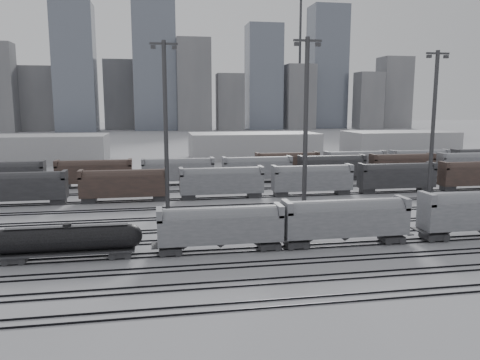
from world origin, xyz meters
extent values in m
plane|color=#BBBBC0|center=(0.00, 0.00, 0.00)|extent=(900.00, 900.00, 0.00)
cube|color=black|center=(0.00, -14.72, 0.08)|extent=(220.00, 0.07, 0.16)
cube|color=black|center=(0.00, -13.28, 0.08)|extent=(220.00, 0.07, 0.16)
cube|color=black|center=(0.00, -9.72, 0.08)|extent=(220.00, 0.07, 0.16)
cube|color=black|center=(0.00, -8.28, 0.08)|extent=(220.00, 0.07, 0.16)
cube|color=black|center=(0.00, -4.72, 0.08)|extent=(220.00, 0.07, 0.16)
cube|color=black|center=(0.00, -3.28, 0.08)|extent=(220.00, 0.07, 0.16)
cube|color=black|center=(0.00, 0.28, 0.08)|extent=(220.00, 0.07, 0.16)
cube|color=black|center=(0.00, 1.72, 0.08)|extent=(220.00, 0.07, 0.16)
cube|color=black|center=(0.00, 5.28, 0.08)|extent=(220.00, 0.07, 0.16)
cube|color=black|center=(0.00, 6.72, 0.08)|extent=(220.00, 0.07, 0.16)
cube|color=black|center=(0.00, 10.28, 0.08)|extent=(220.00, 0.07, 0.16)
cube|color=black|center=(0.00, 11.72, 0.08)|extent=(220.00, 0.07, 0.16)
cube|color=black|center=(0.00, 17.28, 0.08)|extent=(220.00, 0.07, 0.16)
cube|color=black|center=(0.00, 18.72, 0.08)|extent=(220.00, 0.07, 0.16)
cube|color=black|center=(0.00, 24.28, 0.08)|extent=(220.00, 0.07, 0.16)
cube|color=black|center=(0.00, 25.72, 0.08)|extent=(220.00, 0.07, 0.16)
cube|color=black|center=(0.00, 31.28, 0.08)|extent=(220.00, 0.07, 0.16)
cube|color=black|center=(0.00, 32.72, 0.08)|extent=(220.00, 0.07, 0.16)
cube|color=black|center=(0.00, 39.28, 0.08)|extent=(220.00, 0.07, 0.16)
cube|color=black|center=(0.00, 40.72, 0.08)|extent=(220.00, 0.07, 0.16)
cube|color=black|center=(0.00, 47.28, 0.08)|extent=(220.00, 0.07, 0.16)
cube|color=black|center=(0.00, 48.72, 0.08)|extent=(220.00, 0.07, 0.16)
cube|color=black|center=(0.00, 55.28, 0.08)|extent=(220.00, 0.07, 0.16)
cube|color=black|center=(0.00, 56.72, 0.08)|extent=(220.00, 0.07, 0.16)
cube|color=#262629|center=(-35.43, 1.00, 0.50)|extent=(2.35, 1.90, 0.63)
cube|color=#262629|center=(-24.59, 1.00, 0.50)|extent=(2.35, 1.90, 0.63)
cube|color=#262629|center=(-30.01, 1.00, 0.95)|extent=(14.01, 2.44, 0.23)
cylinder|color=black|center=(-30.01, 1.00, 2.40)|extent=(13.11, 2.62, 2.62)
sphere|color=black|center=(-36.56, 1.00, 2.40)|extent=(2.62, 2.62, 2.62)
sphere|color=black|center=(-23.46, 1.00, 2.40)|extent=(2.62, 2.62, 2.62)
cylinder|color=black|center=(-30.01, 1.00, 3.84)|extent=(0.90, 0.90, 0.45)
cube|color=#262629|center=(-30.01, 1.00, 3.75)|extent=(12.65, 0.81, 0.05)
cube|color=#262629|center=(-19.12, 1.00, 0.52)|extent=(2.46, 1.99, 0.66)
cube|color=#262629|center=(-7.77, 1.00, 0.52)|extent=(2.46, 1.99, 0.66)
cube|color=gray|center=(-13.45, 1.00, 2.74)|extent=(14.19, 2.84, 3.03)
cylinder|color=gray|center=(-13.45, 1.00, 3.88)|extent=(12.87, 2.74, 2.74)
cube|color=gray|center=(-20.26, 1.00, 4.64)|extent=(0.66, 2.84, 1.32)
cube|color=gray|center=(-6.64, 1.00, 4.64)|extent=(0.66, 2.84, 1.32)
cone|color=#262629|center=(-13.45, 1.00, 0.90)|extent=(2.27, 2.27, 0.85)
cube|color=#262629|center=(-4.46, 1.00, 0.55)|extent=(2.61, 2.11, 0.70)
cube|color=#262629|center=(7.60, 1.00, 0.55)|extent=(2.61, 2.11, 0.70)
cube|color=gray|center=(1.57, 1.00, 2.91)|extent=(15.08, 3.02, 3.22)
cylinder|color=gray|center=(1.57, 1.00, 4.12)|extent=(13.67, 2.91, 2.91)
cube|color=gray|center=(-5.66, 1.00, 4.93)|extent=(0.70, 3.02, 1.41)
cube|color=gray|center=(8.81, 1.00, 4.93)|extent=(0.70, 3.02, 1.41)
cone|color=#262629|center=(1.57, 1.00, 0.95)|extent=(2.41, 2.41, 0.90)
cube|color=#262629|center=(13.29, 1.00, 0.59)|extent=(2.80, 2.26, 0.75)
cube|color=gray|center=(12.00, 1.00, 5.28)|extent=(0.75, 3.23, 1.51)
cylinder|color=#343436|center=(-18.86, 23.02, 13.11)|extent=(0.67, 0.67, 26.23)
cube|color=#343436|center=(-18.86, 23.02, 25.70)|extent=(4.20, 0.31, 0.31)
cube|color=#343436|center=(-20.44, 23.02, 25.18)|extent=(0.73, 0.52, 0.52)
cube|color=#343436|center=(-17.29, 23.02, 25.18)|extent=(0.73, 0.52, 0.52)
cylinder|color=#343436|center=(1.33, 16.16, 13.13)|extent=(0.67, 0.67, 26.26)
cube|color=#343436|center=(1.33, 16.16, 25.73)|extent=(4.20, 0.32, 0.32)
cube|color=#343436|center=(-0.25, 16.16, 25.21)|extent=(0.74, 0.53, 0.53)
cube|color=#343436|center=(2.90, 16.16, 25.21)|extent=(0.74, 0.53, 0.53)
cylinder|color=#343436|center=(25.52, 21.88, 12.76)|extent=(0.65, 0.65, 25.52)
cube|color=#343436|center=(25.52, 21.88, 25.01)|extent=(4.08, 0.31, 0.31)
cube|color=#343436|center=(23.99, 21.88, 24.50)|extent=(0.71, 0.51, 0.51)
cube|color=#343436|center=(27.05, 21.88, 24.50)|extent=(0.71, 0.51, 0.51)
cube|color=#262629|center=(-43.00, 32.00, 2.80)|extent=(15.00, 3.00, 5.60)
cube|color=#48342D|center=(-26.00, 32.00, 2.80)|extent=(15.00, 3.00, 5.60)
cube|color=gray|center=(-9.00, 32.00, 2.80)|extent=(15.00, 3.00, 5.60)
cube|color=gray|center=(8.00, 32.00, 2.80)|extent=(15.00, 3.00, 5.60)
cube|color=#262629|center=(25.00, 32.00, 2.80)|extent=(15.00, 3.00, 5.60)
cube|color=#48342D|center=(42.00, 32.00, 2.80)|extent=(15.00, 3.00, 5.60)
cube|color=#262629|center=(-50.00, 48.00, 2.80)|extent=(15.00, 3.00, 5.60)
cube|color=#48342D|center=(-33.00, 48.00, 2.80)|extent=(15.00, 3.00, 5.60)
cube|color=gray|center=(-16.00, 48.00, 2.80)|extent=(15.00, 3.00, 5.60)
cube|color=gray|center=(1.00, 48.00, 2.80)|extent=(15.00, 3.00, 5.60)
cube|color=#262629|center=(18.00, 48.00, 2.80)|extent=(15.00, 3.00, 5.60)
cube|color=#48342D|center=(35.00, 48.00, 2.80)|extent=(15.00, 3.00, 5.60)
cube|color=gray|center=(52.00, 48.00, 2.80)|extent=(15.00, 3.00, 5.60)
cube|color=#48342D|center=(10.00, 56.00, 2.80)|extent=(15.00, 3.00, 5.60)
cube|color=gray|center=(27.00, 56.00, 2.80)|extent=(15.00, 3.00, 5.60)
cube|color=gray|center=(44.00, 56.00, 2.80)|extent=(15.00, 3.00, 5.60)
cube|color=#262629|center=(61.00, 56.00, 2.80)|extent=(15.00, 3.00, 5.60)
cube|color=#9FA0A2|center=(-60.00, 95.00, 4.00)|extent=(50.00, 18.00, 8.00)
cube|color=#9FA0A2|center=(10.00, 95.00, 4.00)|extent=(40.00, 18.00, 8.00)
cube|color=#9FA0A2|center=(60.00, 95.00, 4.00)|extent=(35.00, 18.00, 8.00)
cube|color=gray|center=(-115.00, 280.00, 27.50)|extent=(18.00, 14.40, 55.00)
cube|color=gray|center=(-95.00, 280.00, 21.00)|extent=(22.00, 17.60, 42.00)
cube|color=slate|center=(-70.00, 280.00, 40.00)|extent=(25.00, 20.00, 80.00)
cube|color=gray|center=(-45.00, 280.00, 24.00)|extent=(20.00, 16.00, 48.00)
cube|color=slate|center=(-20.00, 280.00, 47.50)|extent=(28.00, 22.40, 95.00)
cube|color=gray|center=(5.00, 280.00, 30.00)|extent=(22.00, 17.60, 60.00)
cube|color=gray|center=(30.00, 280.00, 19.00)|extent=(18.00, 14.40, 38.00)
cube|color=slate|center=(55.00, 280.00, 36.00)|extent=(24.00, 19.20, 72.00)
cube|color=gray|center=(80.00, 280.00, 22.50)|extent=(20.00, 16.00, 45.00)
cube|color=slate|center=(105.00, 280.00, 44.00)|extent=(26.00, 20.80, 88.00)
cube|color=gray|center=(130.00, 280.00, 20.00)|extent=(18.00, 14.40, 40.00)
cube|color=gray|center=(155.00, 280.00, 26.00)|extent=(22.00, 17.60, 52.00)
cylinder|color=#343436|center=(-30.00, 305.00, 50.00)|extent=(1.80, 1.80, 100.00)
cylinder|color=#343436|center=(90.00, 305.00, 50.00)|extent=(1.80, 1.80, 100.00)
camera|label=1|loc=(-20.35, -50.07, 16.52)|focal=35.00mm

